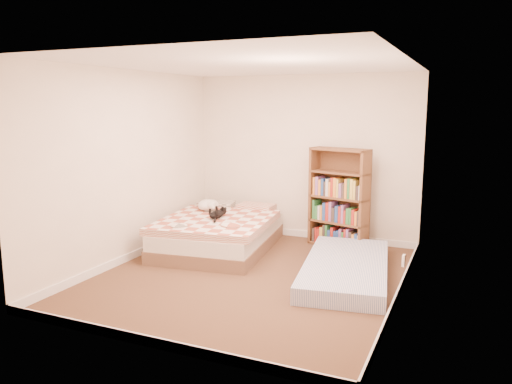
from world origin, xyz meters
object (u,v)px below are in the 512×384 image
at_px(bed, 221,232).
at_px(bookshelf, 339,210).
at_px(floor_mattress, 346,268).
at_px(black_cat, 218,214).
at_px(white_dog, 208,205).

xyz_separation_m(bed, bookshelf, (1.52, 0.82, 0.29)).
bearing_deg(bed, floor_mattress, -20.13).
bearing_deg(black_cat, bed, 100.22).
height_order(bed, bookshelf, bookshelf).
height_order(bookshelf, floor_mattress, bookshelf).
height_order(bed, floor_mattress, bed).
height_order(bookshelf, black_cat, bookshelf).
bearing_deg(bookshelf, white_dog, -148.59).
relative_size(bookshelf, black_cat, 2.54).
xyz_separation_m(floor_mattress, black_cat, (-1.92, 0.34, 0.44)).
bearing_deg(floor_mattress, white_dog, 153.81).
xyz_separation_m(floor_mattress, white_dog, (-2.28, 0.71, 0.47)).
distance_m(bookshelf, black_cat, 1.77).
bearing_deg(white_dog, black_cat, -50.86).
relative_size(black_cat, white_dog, 1.56).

